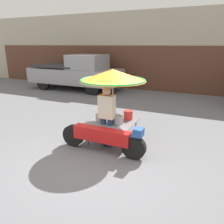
# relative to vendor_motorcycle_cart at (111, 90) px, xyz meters

# --- Properties ---
(ground_plane) EXTENTS (36.00, 36.00, 0.00)m
(ground_plane) POSITION_rel_vendor_motorcycle_cart_xyz_m (0.09, -0.93, -1.40)
(ground_plane) COLOR slate
(shopfront_building) EXTENTS (28.00, 2.06, 4.19)m
(shopfront_building) POSITION_rel_vendor_motorcycle_cart_xyz_m (0.09, 8.12, 0.68)
(shopfront_building) COLOR #B2A893
(shopfront_building) RESTS_ON ground
(vendor_motorcycle_cart) EXTENTS (2.16, 1.63, 1.90)m
(vendor_motorcycle_cart) POSITION_rel_vendor_motorcycle_cart_xyz_m (0.00, 0.00, 0.00)
(vendor_motorcycle_cart) COLOR black
(vendor_motorcycle_cart) RESTS_ON ground
(vendor_person) EXTENTS (0.38, 0.22, 1.52)m
(vendor_person) POSITION_rel_vendor_motorcycle_cart_xyz_m (-0.03, -0.21, -0.56)
(vendor_person) COLOR navy
(vendor_person) RESTS_ON ground
(pickup_truck) EXTENTS (5.28, 1.94, 1.94)m
(pickup_truck) POSITION_rel_vendor_motorcycle_cart_xyz_m (-4.69, 5.62, -0.46)
(pickup_truck) COLOR black
(pickup_truck) RESTS_ON ground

